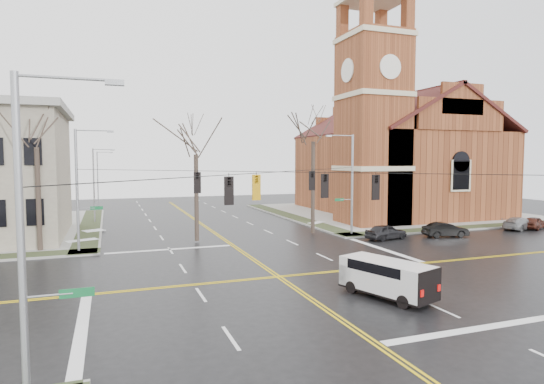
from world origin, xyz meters
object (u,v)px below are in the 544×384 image
object	(u,v)px
church	(391,148)
tree_nw_near	(196,149)
parked_car_a	(386,232)
parked_car_c	(520,223)
signal_pole_nw	(80,186)
streetlight_north_a	(95,182)
tree_nw_far	(36,140)
cargo_van	(384,275)
tree_ne	(313,135)
parked_car_b	(445,230)
signal_pole_sw	(28,235)
signal_pole_ne	(350,181)
streetlight_north_b	(99,176)
parked_car_d	(534,223)

from	to	relation	value
church	tree_nw_near	bearing A→B (deg)	-156.13
parked_car_a	parked_car_c	size ratio (longest dim) A/B	0.92
signal_pole_nw	streetlight_north_a	bearing A→B (deg)	87.68
church	tree_nw_far	xyz separation A→B (m)	(-38.99, -12.05, -0.12)
signal_pole_nw	streetlight_north_a	size ratio (longest dim) A/B	1.12
cargo_van	tree_ne	bearing A→B (deg)	56.43
streetlight_north_a	parked_car_a	bearing A→B (deg)	-39.20
church	parked_car_b	size ratio (longest dim) A/B	6.97
signal_pole_sw	tree_ne	bearing A→B (deg)	51.44
streetlight_north_a	parked_car_c	world-z (taller)	streetlight_north_a
signal_pole_ne	parked_car_a	distance (m)	5.52
signal_pole_ne	streetlight_north_b	xyz separation A→B (m)	(-21.97, 36.50, -0.48)
church	signal_pole_sw	bearing A→B (deg)	-134.84
signal_pole_ne	parked_car_d	world-z (taller)	signal_pole_ne
signal_pole_ne	parked_car_c	xyz separation A→B (m)	(17.53, -2.65, -4.33)
parked_car_b	tree_nw_near	world-z (taller)	tree_nw_near
signal_pole_nw	cargo_van	bearing A→B (deg)	-48.52
signal_pole_ne	parked_car_c	bearing A→B (deg)	-8.60
signal_pole_ne	signal_pole_nw	xyz separation A→B (m)	(-22.64, 0.00, 0.00)
cargo_van	tree_nw_far	bearing A→B (deg)	115.31
tree_nw_far	tree_ne	world-z (taller)	tree_ne
parked_car_b	parked_car_d	size ratio (longest dim) A/B	1.08
parked_car_c	tree_nw_far	distance (m)	43.93
parked_car_d	tree_nw_near	bearing A→B (deg)	60.30
signal_pole_ne	parked_car_a	world-z (taller)	signal_pole_ne
signal_pole_nw	parked_car_c	bearing A→B (deg)	-3.77
signal_pole_ne	tree_nw_far	size ratio (longest dim) A/B	0.78
parked_car_d	signal_pole_sw	bearing A→B (deg)	92.97
church	parked_car_a	xyz separation A→B (m)	(-11.58, -16.23, -7.77)
streetlight_north_a	cargo_van	distance (m)	36.50
signal_pole_nw	tree_nw_near	xyz separation A→B (m)	(8.85, 1.23, 2.86)
cargo_van	church	bearing A→B (deg)	35.78
parked_car_c	signal_pole_ne	bearing A→B (deg)	65.87
tree_nw_near	tree_nw_far	bearing A→B (deg)	179.98
tree_ne	tree_nw_far	bearing A→B (deg)	-178.72
cargo_van	parked_car_b	size ratio (longest dim) A/B	1.31
tree_nw_near	streetlight_north_a	bearing A→B (deg)	118.19
cargo_van	tree_ne	xyz separation A→B (m)	(4.77, 18.65, 8.02)
signal_pole_ne	signal_pole_nw	bearing A→B (deg)	180.00
cargo_van	signal_pole_ne	bearing A→B (deg)	46.33
signal_pole_nw	parked_car_b	size ratio (longest dim) A/B	2.28
signal_pole_nw	signal_pole_ne	bearing A→B (deg)	0.00
streetlight_north_a	tree_nw_far	xyz separation A→B (m)	(-3.58, -15.27, 3.85)
signal_pole_sw	parked_car_b	xyz separation A→B (m)	(30.21, 19.30, -4.30)
streetlight_north_b	cargo_van	world-z (taller)	streetlight_north_b
cargo_van	tree_nw_far	size ratio (longest dim) A/B	0.45
parked_car_a	tree_nw_far	size ratio (longest dim) A/B	0.34
parked_car_b	tree_ne	distance (m)	14.53
church	parked_car_b	distance (m)	19.58
cargo_van	tree_nw_near	bearing A→B (deg)	89.36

